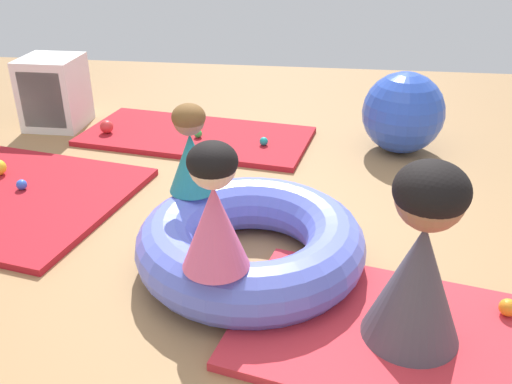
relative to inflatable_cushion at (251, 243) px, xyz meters
name	(u,v)px	position (x,y,z in m)	size (l,w,h in m)	color
ground_plane	(228,270)	(-0.11, -0.04, -0.14)	(8.00, 8.00, 0.00)	#9E7549
gym_mat_far_left	(196,136)	(-0.66, 1.67, -0.12)	(1.73, 0.82, 0.04)	#B21923
gym_mat_center_rear	(4,196)	(-1.61, 0.53, -0.12)	(1.47, 1.24, 0.04)	#B21923
gym_mat_far_right	(408,338)	(0.72, -0.44, -0.12)	(1.43, 0.86, 0.04)	red
inflatable_cushion	(251,243)	(0.00, 0.00, 0.00)	(1.11, 1.11, 0.29)	#6070E5
child_in_teal	(190,150)	(-0.34, 0.25, 0.37)	(0.30, 0.30, 0.47)	teal
child_in_pink	(214,209)	(-0.08, -0.41, 0.41)	(0.31, 0.31, 0.54)	#E5608E
adult_seated	(421,258)	(0.72, -0.44, 0.27)	(0.48, 0.48, 0.77)	#4C4751
play_ball_blue	(22,185)	(-1.52, 0.60, -0.07)	(0.06, 0.06, 0.06)	blue
play_ball_green	(198,134)	(-0.63, 1.60, -0.07)	(0.06, 0.06, 0.06)	green
play_ball_orange	(508,307)	(1.15, -0.26, -0.07)	(0.08, 0.08, 0.08)	orange
play_ball_red	(107,127)	(-1.35, 1.60, -0.05)	(0.10, 0.10, 0.10)	red
play_ball_teal	(264,141)	(-0.12, 1.51, -0.07)	(0.06, 0.06, 0.06)	teal
exercise_ball_large	(403,113)	(0.87, 1.64, 0.15)	(0.58, 0.58, 0.58)	blue
storage_cube	(53,93)	(-1.85, 1.79, 0.14)	(0.44, 0.44, 0.56)	white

